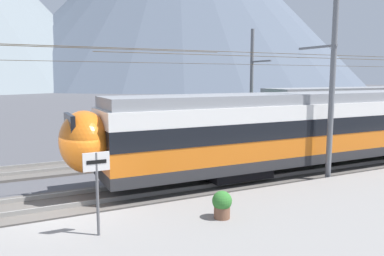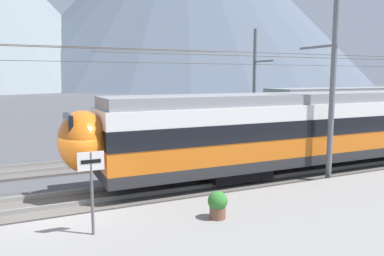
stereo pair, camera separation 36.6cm
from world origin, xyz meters
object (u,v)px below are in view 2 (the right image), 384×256
object	(u,v)px
catenary_mast_far_side	(255,86)
platform_sign	(91,174)
catenary_mast_mid	(330,86)
potted_plant_platform_edge	(218,203)
train_near_platform	(375,122)

from	to	relation	value
catenary_mast_far_side	platform_sign	size ratio (longest dim) A/B	16.90
catenary_mast_mid	catenary_mast_far_side	size ratio (longest dim) A/B	1.00
catenary_mast_mid	catenary_mast_far_side	world-z (taller)	catenary_mast_mid
platform_sign	potted_plant_platform_edge	size ratio (longest dim) A/B	2.70
train_near_platform	potted_plant_platform_edge	bearing A→B (deg)	-159.90
platform_sign	potted_plant_platform_edge	bearing A→B (deg)	-5.91
catenary_mast_far_side	potted_plant_platform_edge	world-z (taller)	catenary_mast_far_side
catenary_mast_far_side	potted_plant_platform_edge	distance (m)	15.28
catenary_mast_mid	train_near_platform	bearing A→B (deg)	19.67
platform_sign	catenary_mast_mid	bearing A→B (deg)	11.65
platform_sign	potted_plant_platform_edge	xyz separation A→B (m)	(3.64, -0.38, -1.21)
catenary_mast_mid	platform_sign	bearing A→B (deg)	-168.35
train_near_platform	catenary_mast_mid	xyz separation A→B (m)	(-5.10, -1.82, 2.00)
train_near_platform	platform_sign	xyz separation A→B (m)	(-15.51, -3.97, -0.21)
catenary_mast_mid	catenary_mast_far_side	xyz separation A→B (m)	(2.46, 9.21, -0.21)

